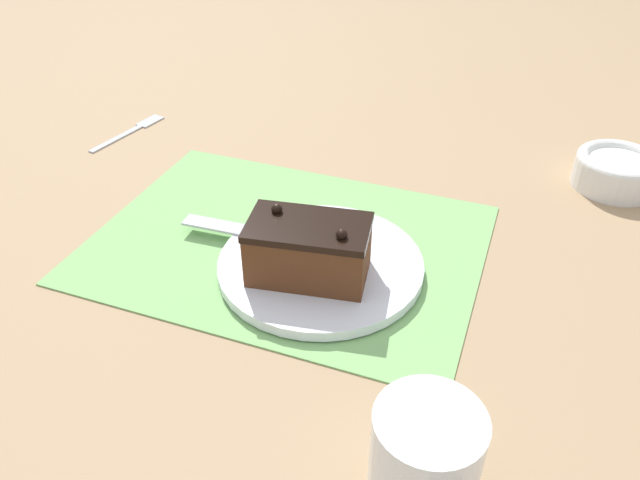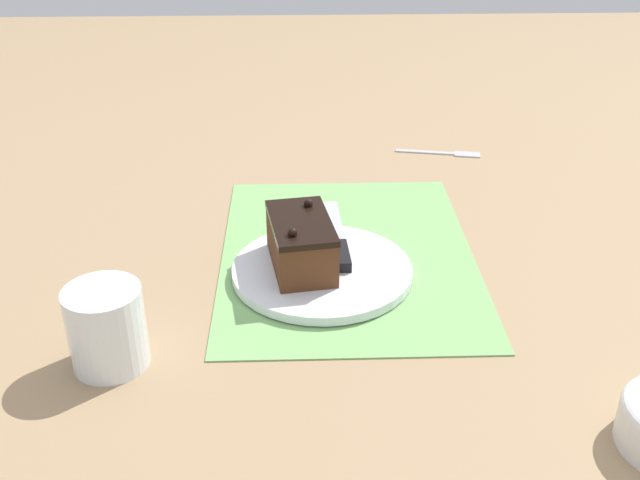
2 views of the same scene
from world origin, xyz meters
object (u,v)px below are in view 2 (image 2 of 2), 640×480
Objects in this scene: serving_knife at (339,244)px; dessert_fork at (446,153)px; cake_plate at (322,270)px; chocolate_cake at (301,243)px; drinking_glass at (107,328)px.

dessert_fork is (-0.36, 0.21, -0.02)m from serving_knife.
chocolate_cake reaches higher than cake_plate.
serving_knife is at bearing -19.62° from dessert_fork.
dessert_fork is at bearing 141.06° from drinking_glass.
cake_plate is at bearing 125.85° from drinking_glass.
serving_knife is 0.42m from dessert_fork.
serving_knife is at bearing 131.59° from chocolate_cake.
drinking_glass is (0.17, -0.23, 0.04)m from cake_plate.
drinking_glass is 0.75m from dessert_fork.
drinking_glass reaches higher than chocolate_cake.
dessert_fork is at bearing 57.16° from serving_knife.
cake_plate reaches higher than dessert_fork.
drinking_glass reaches higher than dessert_fork.
drinking_glass is (0.17, -0.21, -0.00)m from chocolate_cake.
cake_plate is 0.05m from chocolate_cake.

